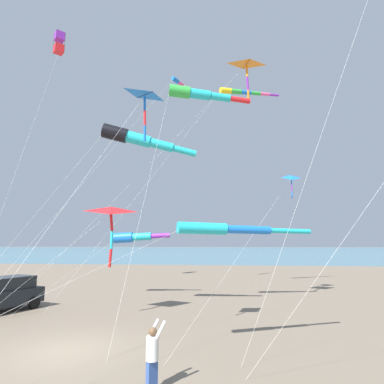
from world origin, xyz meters
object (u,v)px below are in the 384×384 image
kite_box_small_distant (59,43)px  kite_windsock_long_streamer_left (182,85)px  kite_delta_striped_overhead (145,95)px  kite_windsock_yellow_midlevel (198,94)px  kite_windsock_blue_topmost (242,92)px  kite_delta_green_low_center (111,211)px  parked_car (2,294)px  kite_windsock_teal_far_right (136,139)px  person_adult_flyer (153,352)px  kite_windsock_rainbow_low_near (133,237)px  kite_delta_magenta_far_left (291,178)px  kite_delta_black_fish_shape (246,64)px  kite_windsock_orange_high_right (227,229)px

kite_box_small_distant → kite_windsock_long_streamer_left: kite_box_small_distant is taller
kite_delta_striped_overhead → kite_windsock_yellow_midlevel: 6.08m
kite_windsock_blue_topmost → kite_delta_green_low_center: 15.62m
parked_car → kite_windsock_long_streamer_left: bearing=139.8°
kite_box_small_distant → kite_delta_striped_overhead: (13.55, 11.67, -12.07)m
parked_car → kite_windsock_teal_far_right: bearing=86.6°
person_adult_flyer → kite_windsock_blue_topmost: kite_windsock_blue_topmost is taller
kite_windsock_rainbow_low_near → kite_windsock_yellow_midlevel: 11.39m
kite_delta_green_low_center → kite_windsock_long_streamer_left: 16.85m
kite_delta_striped_overhead → kite_windsock_yellow_midlevel: (-5.30, 1.66, 2.49)m
kite_delta_magenta_far_left → parked_car: bearing=-68.1°
person_adult_flyer → kite_windsock_teal_far_right: 12.12m
kite_delta_striped_overhead → kite_windsock_long_streamer_left: size_ratio=0.53×
person_adult_flyer → kite_delta_magenta_far_left: bearing=156.3°
kite_delta_green_low_center → kite_delta_striped_overhead: bearing=32.0°
kite_windsock_teal_far_right → kite_windsock_long_streamer_left: size_ratio=0.63×
kite_delta_green_low_center → kite_delta_magenta_far_left: bearing=125.7°
kite_box_small_distant → kite_windsock_yellow_midlevel: size_ratio=1.81×
kite_windsock_blue_topmost → kite_delta_black_fish_shape: kite_windsock_blue_topmost is taller
kite_windsock_orange_high_right → kite_delta_green_low_center: bearing=-125.5°
kite_delta_striped_overhead → kite_windsock_blue_topmost: bearing=161.3°
person_adult_flyer → kite_windsock_teal_far_right: (-8.08, -2.96, 8.54)m
kite_windsock_blue_topmost → kite_windsock_long_streamer_left: kite_windsock_long_streamer_left is taller
parked_car → kite_windsock_long_streamer_left: size_ratio=0.25×
kite_windsock_yellow_midlevel → kite_delta_magenta_far_left: bearing=138.8°
kite_delta_magenta_far_left → kite_delta_striped_overhead: bearing=-32.5°
parked_car → kite_windsock_rainbow_low_near: size_ratio=0.62×
parked_car → kite_windsock_orange_high_right: kite_windsock_orange_high_right is taller
kite_windsock_blue_topmost → kite_windsock_orange_high_right: 17.60m
kite_windsock_rainbow_low_near → kite_delta_green_low_center: (6.89, 0.78, 1.22)m
kite_windsock_teal_far_right → kite_windsock_yellow_midlevel: bearing=93.0°
parked_car → person_adult_flyer: (8.52, 10.48, -0.03)m
kite_delta_green_low_center → kite_box_small_distant: bearing=-135.4°
parked_car → kite_windsock_rainbow_low_near: bearing=137.0°
kite_windsock_yellow_midlevel → kite_delta_magenta_far_left: size_ratio=0.87×
kite_delta_magenta_far_left → kite_delta_black_fish_shape: bearing=-29.3°
kite_windsock_rainbow_low_near → kite_delta_black_fish_shape: (5.32, 8.15, 10.05)m
kite_windsock_long_streamer_left → person_adult_flyer: bearing=5.9°
person_adult_flyer → kite_delta_striped_overhead: bearing=-158.4°
kite_delta_black_fish_shape → kite_windsock_orange_high_right: kite_delta_black_fish_shape is taller
kite_delta_striped_overhead → kite_delta_magenta_far_left: size_ratio=0.68×
kite_windsock_rainbow_low_near → kite_delta_striped_overhead: bearing=17.8°
kite_windsock_rainbow_low_near → kite_delta_striped_overhead: (11.56, 3.71, 5.36)m
person_adult_flyer → kite_windsock_orange_high_right: size_ratio=0.14×
kite_delta_striped_overhead → kite_delta_magenta_far_left: kite_delta_striped_overhead is taller
kite_delta_black_fish_shape → kite_windsock_yellow_midlevel: size_ratio=1.20×
kite_windsock_rainbow_low_near → kite_windsock_yellow_midlevel: (6.27, 5.36, 7.86)m
kite_delta_green_low_center → kite_windsock_long_streamer_left: (-10.97, 2.16, 12.60)m
kite_windsock_blue_topmost → kite_delta_black_fish_shape: size_ratio=1.09×
parked_car → kite_windsock_blue_topmost: bearing=119.6°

